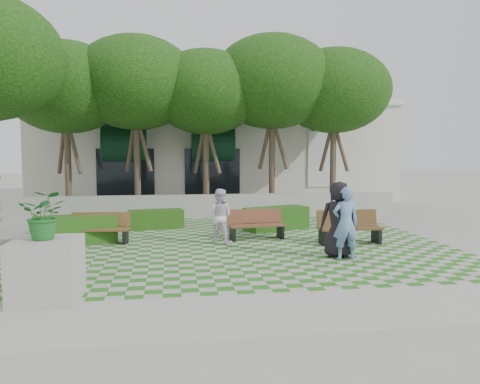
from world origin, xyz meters
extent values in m
plane|color=gray|center=(0.00, 0.00, 0.00)|extent=(90.00, 90.00, 0.00)
plane|color=#2B721E|center=(0.00, 1.00, 0.01)|extent=(12.00, 12.00, 0.00)
cube|color=#9E9B93|center=(0.00, -4.70, 0.01)|extent=(16.00, 2.00, 0.01)
cube|color=#9E9B93|center=(0.00, 6.20, 0.45)|extent=(15.00, 0.36, 0.90)
cube|color=#4F361B|center=(3.43, 0.42, 0.44)|extent=(1.78, 0.57, 0.06)
cube|color=#4F361B|center=(3.43, 0.68, 0.71)|extent=(1.77, 0.16, 0.44)
cube|color=black|center=(2.65, 0.41, 0.22)|extent=(0.11, 0.49, 0.43)
cube|color=black|center=(4.22, 0.44, 0.22)|extent=(0.11, 0.49, 0.43)
cube|color=brown|center=(1.00, 1.51, 0.41)|extent=(1.69, 0.66, 0.05)
cube|color=brown|center=(0.98, 1.75, 0.66)|extent=(1.65, 0.28, 0.41)
cube|color=black|center=(0.27, 1.44, 0.20)|extent=(0.14, 0.46, 0.40)
cube|color=black|center=(1.73, 1.58, 0.20)|extent=(0.14, 0.46, 0.40)
cube|color=brown|center=(-3.48, 1.49, 0.41)|extent=(1.68, 0.68, 0.05)
cube|color=brown|center=(-3.45, 1.73, 0.66)|extent=(1.64, 0.30, 0.41)
cube|color=black|center=(-4.20, 1.57, 0.20)|extent=(0.14, 0.46, 0.40)
cube|color=black|center=(-2.75, 1.41, 0.20)|extent=(0.14, 0.46, 0.40)
cube|color=#1E4B14|center=(1.95, 3.07, 0.37)|extent=(2.28, 1.58, 0.74)
cube|color=#214913|center=(-1.98, 3.90, 0.31)|extent=(1.87, 1.00, 0.62)
cube|color=#214F15|center=(-4.14, 1.68, 0.39)|extent=(2.36, 1.38, 0.77)
cube|color=#9E9B93|center=(-3.63, -3.53, 0.54)|extent=(1.12, 1.12, 1.08)
imported|color=#206926|center=(-3.63, -3.53, 1.50)|extent=(0.78, 0.68, 0.84)
imported|color=#6B8FC4|center=(2.61, -1.34, 0.87)|extent=(0.64, 0.42, 1.75)
imported|color=black|center=(2.54, -1.06, 0.93)|extent=(1.03, 0.81, 1.86)
imported|color=silver|center=(-0.15, 1.04, 0.77)|extent=(0.91, 0.82, 1.54)
cylinder|color=#47382B|center=(-5.50, 7.60, 1.82)|extent=(0.26, 0.26, 3.64)
ellipsoid|color=#1E4C11|center=(-5.50, 7.60, 5.07)|extent=(4.80, 4.80, 3.60)
cylinder|color=#47382B|center=(-2.80, 7.60, 1.90)|extent=(0.26, 0.26, 3.81)
ellipsoid|color=#1E4C11|center=(-2.80, 7.60, 5.30)|extent=(5.00, 5.00, 3.75)
cylinder|color=#47382B|center=(0.00, 7.60, 1.79)|extent=(0.26, 0.26, 3.58)
ellipsoid|color=#1E4C11|center=(0.00, 7.60, 4.99)|extent=(4.60, 4.60, 3.45)
cylinder|color=#47382B|center=(2.80, 7.60, 1.96)|extent=(0.26, 0.26, 3.92)
ellipsoid|color=#1E4C11|center=(2.80, 7.60, 5.46)|extent=(5.20, 5.20, 3.90)
cylinder|color=#47382B|center=(5.50, 7.60, 1.85)|extent=(0.26, 0.26, 3.70)
ellipsoid|color=#1E4C11|center=(5.50, 7.60, 5.15)|extent=(4.80, 4.80, 3.60)
cube|color=beige|center=(1.00, 14.20, 2.50)|extent=(18.00, 8.00, 5.00)
cube|color=white|center=(1.00, 10.20, 5.00)|extent=(18.00, 0.30, 0.30)
cube|color=black|center=(6.00, 10.18, 2.20)|extent=(1.40, 0.10, 2.40)
cylinder|color=#0D321C|center=(-3.50, 10.18, 3.00)|extent=(3.00, 1.80, 1.80)
cube|color=black|center=(-3.50, 10.18, 1.60)|extent=(2.60, 0.08, 2.20)
cylinder|color=#0D321C|center=(0.50, 10.18, 3.00)|extent=(3.00, 1.80, 1.80)
cube|color=black|center=(0.50, 10.18, 1.60)|extent=(2.60, 0.08, 2.20)
camera|label=1|loc=(-1.52, -11.82, 2.58)|focal=35.00mm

